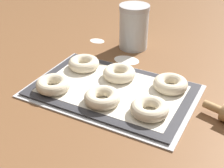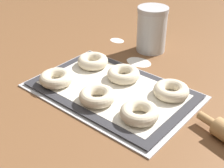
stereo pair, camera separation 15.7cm
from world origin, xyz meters
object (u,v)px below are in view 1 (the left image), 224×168
(bagel_back_left, at_px, (84,63))
(bagel_back_right, at_px, (170,84))
(baking_tray, at_px, (112,91))
(bagel_front_center, at_px, (102,97))
(flour_canister, at_px, (134,27))
(bagel_front_left, at_px, (53,84))
(bagel_front_right, at_px, (150,109))
(bagel_back_center, at_px, (119,73))

(bagel_back_left, bearing_deg, bagel_back_right, 2.01)
(baking_tray, height_order, bagel_front_center, bagel_front_center)
(bagel_front_center, bearing_deg, bagel_back_left, 136.30)
(baking_tray, height_order, bagel_back_left, bagel_back_left)
(bagel_front_center, distance_m, bagel_back_left, 0.20)
(flour_canister, bearing_deg, bagel_front_left, -100.63)
(bagel_front_right, relative_size, bagel_back_center, 1.00)
(baking_tray, height_order, bagel_back_right, bagel_back_right)
(bagel_front_center, bearing_deg, bagel_front_right, 5.30)
(bagel_front_center, height_order, bagel_back_left, same)
(bagel_back_center, xyz_separation_m, flour_canister, (-0.06, 0.24, 0.05))
(baking_tray, xyz_separation_m, bagel_front_left, (-0.14, -0.08, 0.02))
(bagel_back_right, bearing_deg, bagel_front_right, -93.15)
(baking_tray, distance_m, bagel_back_right, 0.17)
(baking_tray, height_order, flour_canister, flour_canister)
(baking_tray, relative_size, bagel_front_right, 4.77)
(bagel_front_right, bearing_deg, bagel_back_right, 86.85)
(bagel_front_center, relative_size, bagel_back_left, 1.00)
(bagel_back_left, bearing_deg, flour_canister, 74.77)
(bagel_back_left, distance_m, flour_canister, 0.25)
(bagel_front_center, relative_size, bagel_back_right, 1.00)
(bagel_front_center, height_order, bagel_back_center, same)
(bagel_front_left, distance_m, bagel_front_center, 0.15)
(bagel_back_center, bearing_deg, bagel_front_center, -81.71)
(bagel_front_right, bearing_deg, flour_canister, 120.10)
(bagel_front_left, relative_size, bagel_back_right, 1.00)
(baking_tray, distance_m, bagel_front_right, 0.15)
(bagel_front_left, height_order, flour_canister, flour_canister)
(bagel_back_center, bearing_deg, bagel_front_left, -132.88)
(baking_tray, height_order, bagel_front_left, bagel_front_left)
(bagel_front_right, relative_size, bagel_back_left, 1.00)
(bagel_front_center, xyz_separation_m, bagel_back_right, (0.14, 0.15, 0.00))
(bagel_front_right, bearing_deg, baking_tray, 156.54)
(bagel_front_center, xyz_separation_m, bagel_back_center, (-0.02, 0.14, 0.00))
(baking_tray, height_order, bagel_back_center, bagel_back_center)
(bagel_front_left, relative_size, bagel_front_center, 1.00)
(bagel_front_left, distance_m, bagel_back_center, 0.20)
(bagel_back_center, height_order, bagel_back_right, same)
(baking_tray, xyz_separation_m, bagel_back_right, (0.15, 0.08, 0.02))
(bagel_front_left, xyz_separation_m, bagel_back_left, (0.01, 0.15, 0.00))
(bagel_front_left, bearing_deg, bagel_front_right, 3.97)
(baking_tray, xyz_separation_m, bagel_back_center, (-0.01, 0.06, 0.02))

